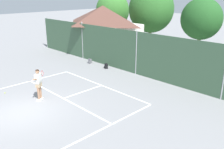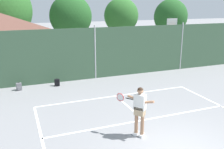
% 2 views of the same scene
% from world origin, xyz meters
% --- Properties ---
extents(court_markings, '(8.30, 11.10, 0.01)m').
position_xyz_m(court_markings, '(0.00, 0.65, 0.00)').
color(court_markings, white).
rests_on(court_markings, ground).
extents(chainlink_fence, '(26.09, 0.09, 3.38)m').
position_xyz_m(chainlink_fence, '(0.00, 9.00, 1.62)').
color(chainlink_fence, '#38563D').
rests_on(chainlink_fence, ground).
extents(basketball_hoop, '(0.90, 0.67, 3.55)m').
position_xyz_m(basketball_hoop, '(6.77, 10.77, 2.31)').
color(basketball_hoop, yellow).
rests_on(basketball_hoop, ground).
extents(treeline_backdrop, '(27.03, 4.61, 6.68)m').
position_xyz_m(treeline_backdrop, '(-2.45, 17.80, 3.72)').
color(treeline_backdrop, brown).
rests_on(treeline_backdrop, ground).
extents(tennis_player, '(0.97, 1.14, 1.85)m').
position_xyz_m(tennis_player, '(-0.78, 1.41, 1.11)').
color(tennis_player, silver).
rests_on(tennis_player, ground).
extents(backpack_grey, '(0.30, 0.27, 0.46)m').
position_xyz_m(backpack_grey, '(-4.67, 8.32, 0.19)').
color(backpack_grey, slate).
rests_on(backpack_grey, ground).
extents(backpack_black, '(0.32, 0.30, 0.46)m').
position_xyz_m(backpack_black, '(-2.58, 8.30, 0.19)').
color(backpack_black, black).
rests_on(backpack_black, ground).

